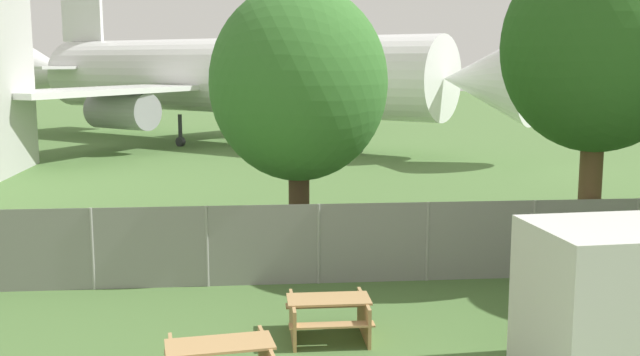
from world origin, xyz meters
The scene contains 5 objects.
perimeter_fence centered at (0.00, 9.66, 0.94)m, with size 56.07×0.07×1.87m.
airplane centered at (-3.26, 40.04, 4.15)m, with size 33.21×27.96×13.32m.
picnic_bench_near_cabin centered at (-0.13, 6.23, 0.47)m, with size 1.54×1.40×0.76m.
tree_near_hangar centered at (6.63, 10.11, 5.38)m, with size 4.50×4.50×7.90m.
tree_behind_benches centered at (-0.32, 11.64, 4.53)m, with size 4.43×4.43×7.00m.
Camera 1 is at (-1.51, -7.02, 5.09)m, focal length 42.00 mm.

